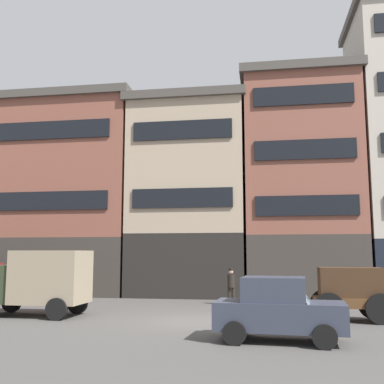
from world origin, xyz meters
name	(u,v)px	position (x,y,z in m)	size (l,w,h in m)	color
ground_plane	(197,322)	(0.00, 0.00, 0.00)	(120.00, 120.00, 0.00)	#4C4947
building_far_left	(64,196)	(-10.56, 11.07, 6.30)	(10.43, 6.80, 12.52)	#38332D
building_center_left	(191,197)	(-2.02, 11.07, 6.05)	(7.34, 6.80, 12.01)	black
building_center_right	(301,184)	(4.81, 11.06, 6.69)	(7.03, 6.80, 13.28)	#38332D
cargo_wagon	(352,290)	(5.73, 0.94, 1.15)	(2.91, 1.52, 1.98)	brown
delivery_truck_near	(38,280)	(-6.62, 0.42, 1.42)	(4.37, 2.17, 2.62)	#2D3823
sedan_dark	(278,309)	(2.87, -3.42, 0.91)	(3.82, 2.11, 1.83)	#333847
pedestrian_officer	(231,285)	(0.87, 5.50, 0.98)	(0.42, 0.42, 1.79)	black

